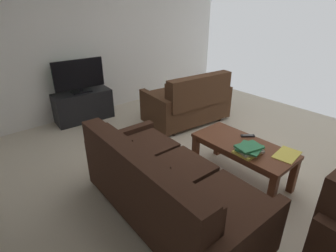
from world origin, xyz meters
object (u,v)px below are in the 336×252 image
object	(u,v)px
loveseat_near	(188,102)
tv_remote	(248,136)
coffee_table	(243,150)
flat_tv	(79,76)
sofa_main	(164,188)
tv_stand	(83,106)
book_stack	(249,149)
loose_magazine	(287,155)

from	to	relation	value
loveseat_near	tv_remote	distance (m)	1.54
coffee_table	tv_remote	size ratio (longest dim) A/B	7.51
coffee_table	flat_tv	xyz separation A→B (m)	(2.79, 0.66, 0.41)
loveseat_near	coffee_table	world-z (taller)	loveseat_near
coffee_table	tv_remote	world-z (taller)	tv_remote
sofa_main	tv_stand	bearing A→B (deg)	-8.94
sofa_main	book_stack	size ratio (longest dim) A/B	5.90
tv_stand	loose_magazine	world-z (taller)	tv_stand
coffee_table	tv_stand	xyz separation A→B (m)	(2.79, 0.66, -0.13)
tv_stand	book_stack	world-z (taller)	book_stack
tv_stand	loveseat_near	bearing A→B (deg)	-133.60
loveseat_near	tv_stand	world-z (taller)	loveseat_near
flat_tv	book_stack	world-z (taller)	flat_tv
sofa_main	loose_magazine	distance (m)	1.35
coffee_table	flat_tv	distance (m)	2.89
loveseat_near	book_stack	size ratio (longest dim) A/B	4.51
book_stack	coffee_table	bearing A→B (deg)	-40.26
tv_stand	flat_tv	xyz separation A→B (m)	(-0.00, -0.00, 0.54)
loveseat_near	flat_tv	xyz separation A→B (m)	(1.25, 1.31, 0.42)
loveseat_near	book_stack	distance (m)	1.86
coffee_table	tv_remote	distance (m)	0.22
sofa_main	loveseat_near	size ratio (longest dim) A/B	1.31
loose_magazine	tv_stand	bearing A→B (deg)	-172.52
book_stack	tv_remote	xyz separation A→B (m)	(0.22, -0.31, -0.03)
flat_tv	tv_remote	bearing A→B (deg)	-162.63
sofa_main	coffee_table	bearing A→B (deg)	-94.89
tv_remote	loose_magazine	size ratio (longest dim) A/B	0.47
sofa_main	book_stack	world-z (taller)	sofa_main
book_stack	loose_magazine	size ratio (longest dim) A/B	1.00
sofa_main	tv_stand	distance (m)	2.73
flat_tv	loose_magazine	bearing A→B (deg)	-165.86
flat_tv	book_stack	distance (m)	3.00
book_stack	loose_magazine	xyz separation A→B (m)	(-0.29, -0.27, -0.04)
sofa_main	loose_magazine	xyz separation A→B (m)	(-0.53, -1.24, 0.11)
tv_stand	tv_remote	distance (m)	2.85
tv_stand	tv_remote	xyz separation A→B (m)	(-2.72, -0.85, 0.21)
loveseat_near	tv_remote	world-z (taller)	loveseat_near
sofa_main	flat_tv	distance (m)	2.76
flat_tv	tv_stand	bearing A→B (deg)	68.89
tv_stand	flat_tv	size ratio (longest dim) A/B	1.19
sofa_main	book_stack	xyz separation A→B (m)	(-0.24, -0.96, 0.15)
sofa_main	flat_tv	size ratio (longest dim) A/B	2.27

